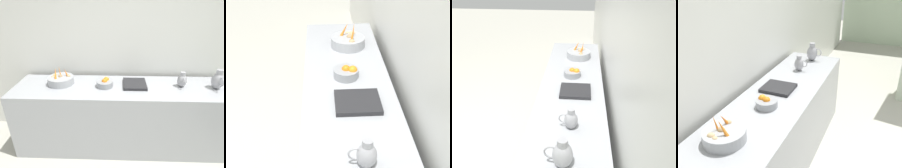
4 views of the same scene
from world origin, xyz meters
The scene contains 7 objects.
tile_wall_left centered at (-1.95, 0.23, 1.50)m, with size 0.10×9.71×3.00m, color silver.
prep_counter centered at (-1.47, -0.27, 0.46)m, with size 0.73×2.86×0.92m, color #9EA0A5.
vegetable_colander centered at (-1.54, -1.10, 0.98)m, with size 0.34×0.34×0.23m.
orange_bowl centered at (-1.47, -0.51, 0.97)m, with size 0.21×0.21×0.11m.
metal_pitcher_tall centered at (-1.46, 0.91, 1.04)m, with size 0.21×0.15×0.25m.
metal_pitcher_short centered at (-1.50, 0.48, 1.01)m, with size 0.17×0.12×0.20m.
counter_sink_basin centered at (-1.52, -0.12, 0.94)m, with size 0.34×0.30×0.04m, color #232326.
Camera 1 is at (0.73, -0.34, 2.00)m, focal length 30.21 mm.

